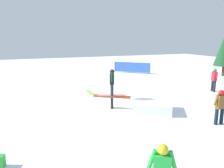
{
  "coord_description": "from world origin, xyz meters",
  "views": [
    {
      "loc": [
        3.96,
        9.83,
        3.52
      ],
      "look_at": [
        0.0,
        0.0,
        1.28
      ],
      "focal_mm": 35.0,
      "sensor_mm": 36.0,
      "label": 1
    }
  ],
  "objects_px": {
    "loose_snowboard_white": "(88,86)",
    "main_rider_on_rail": "(112,83)",
    "bystander_brown": "(220,105)",
    "bystander_red": "(214,79)",
    "loose_snowboard_lime": "(90,92)",
    "rail_feature": "(112,98)"
  },
  "relations": [
    {
      "from": "rail_feature",
      "to": "loose_snowboard_lime",
      "type": "bearing_deg",
      "value": -54.87
    },
    {
      "from": "bystander_red",
      "to": "loose_snowboard_white",
      "type": "height_order",
      "value": "bystander_red"
    },
    {
      "from": "main_rider_on_rail",
      "to": "loose_snowboard_white",
      "type": "bearing_deg",
      "value": -70.45
    },
    {
      "from": "main_rider_on_rail",
      "to": "bystander_brown",
      "type": "xyz_separation_m",
      "value": [
        -3.35,
        3.55,
        -0.52
      ]
    },
    {
      "from": "rail_feature",
      "to": "loose_snowboard_lime",
      "type": "xyz_separation_m",
      "value": [
        0.1,
        -3.61,
        -0.55
      ]
    },
    {
      "from": "main_rider_on_rail",
      "to": "loose_snowboard_lime",
      "type": "xyz_separation_m",
      "value": [
        0.1,
        -3.61,
        -1.33
      ]
    },
    {
      "from": "bystander_brown",
      "to": "bystander_red",
      "type": "xyz_separation_m",
      "value": [
        -4.3,
        -4.38,
        0.05
      ]
    },
    {
      "from": "loose_snowboard_white",
      "to": "rail_feature",
      "type": "bearing_deg",
      "value": -88.39
    },
    {
      "from": "bystander_red",
      "to": "rail_feature",
      "type": "bearing_deg",
      "value": 112.73
    },
    {
      "from": "main_rider_on_rail",
      "to": "bystander_red",
      "type": "relative_size",
      "value": 0.87
    },
    {
      "from": "main_rider_on_rail",
      "to": "bystander_red",
      "type": "bearing_deg",
      "value": -150.84
    },
    {
      "from": "main_rider_on_rail",
      "to": "loose_snowboard_lime",
      "type": "height_order",
      "value": "main_rider_on_rail"
    },
    {
      "from": "bystander_brown",
      "to": "loose_snowboard_lime",
      "type": "bearing_deg",
      "value": -59.21
    },
    {
      "from": "loose_snowboard_lime",
      "to": "loose_snowboard_white",
      "type": "distance_m",
      "value": 2.12
    },
    {
      "from": "loose_snowboard_white",
      "to": "main_rider_on_rail",
      "type": "bearing_deg",
      "value": -88.39
    },
    {
      "from": "bystander_red",
      "to": "loose_snowboard_lime",
      "type": "distance_m",
      "value": 8.28
    },
    {
      "from": "rail_feature",
      "to": "bystander_brown",
      "type": "distance_m",
      "value": 4.89
    },
    {
      "from": "rail_feature",
      "to": "main_rider_on_rail",
      "type": "relative_size",
      "value": 1.26
    },
    {
      "from": "rail_feature",
      "to": "loose_snowboard_white",
      "type": "relative_size",
      "value": 1.13
    },
    {
      "from": "loose_snowboard_lime",
      "to": "loose_snowboard_white",
      "type": "relative_size",
      "value": 0.84
    },
    {
      "from": "rail_feature",
      "to": "bystander_red",
      "type": "distance_m",
      "value": 7.69
    },
    {
      "from": "bystander_red",
      "to": "loose_snowboard_white",
      "type": "relative_size",
      "value": 1.02
    }
  ]
}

